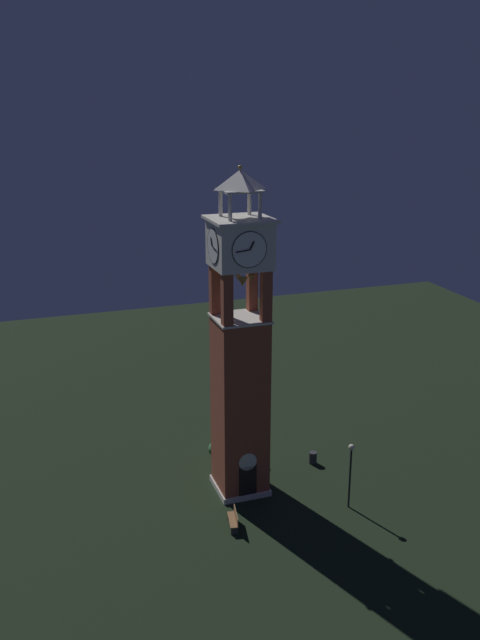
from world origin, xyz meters
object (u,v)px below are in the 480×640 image
(park_bench, at_px, (234,519))
(lamp_post, at_px, (351,464))
(clock_tower, at_px, (240,362))
(trash_bin, at_px, (313,458))

(park_bench, xyz_separation_m, lamp_post, (7.00, -0.32, 2.34))
(clock_tower, bearing_deg, lamp_post, -37.11)
(clock_tower, distance_m, park_bench, 8.83)
(park_bench, distance_m, lamp_post, 7.39)
(clock_tower, xyz_separation_m, trash_bin, (5.52, 1.31, -7.91))
(lamp_post, distance_m, trash_bin, 5.89)
(lamp_post, bearing_deg, park_bench, 177.41)
(lamp_post, bearing_deg, clock_tower, 142.89)
(clock_tower, height_order, trash_bin, clock_tower)
(trash_bin, bearing_deg, clock_tower, -166.67)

